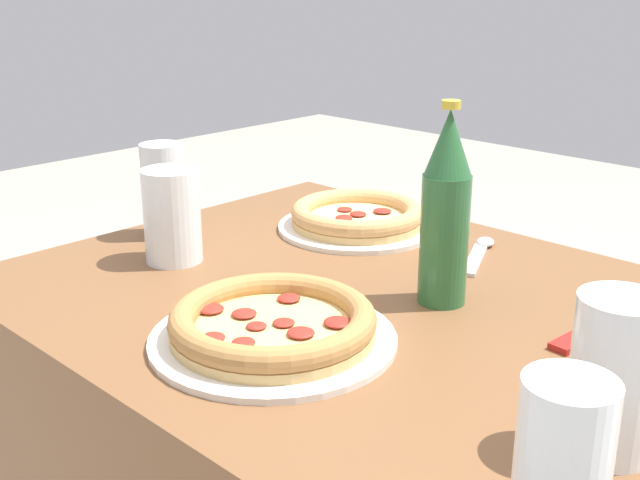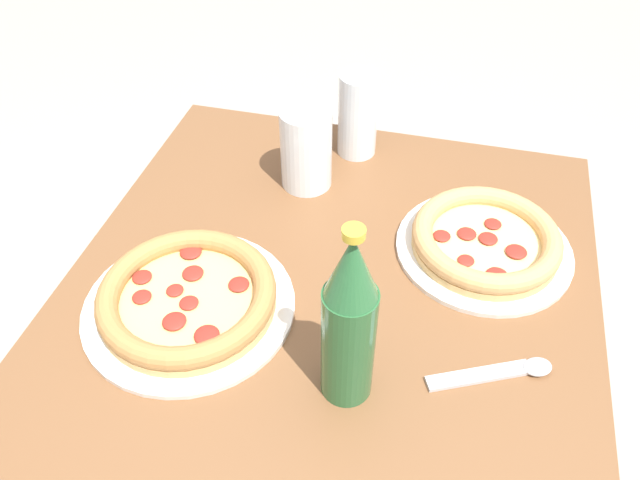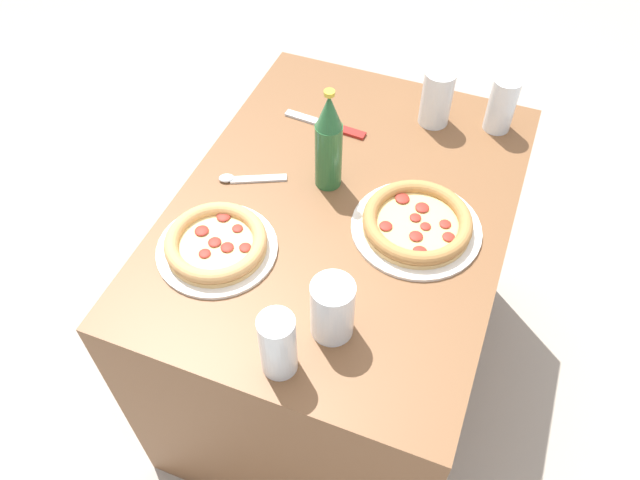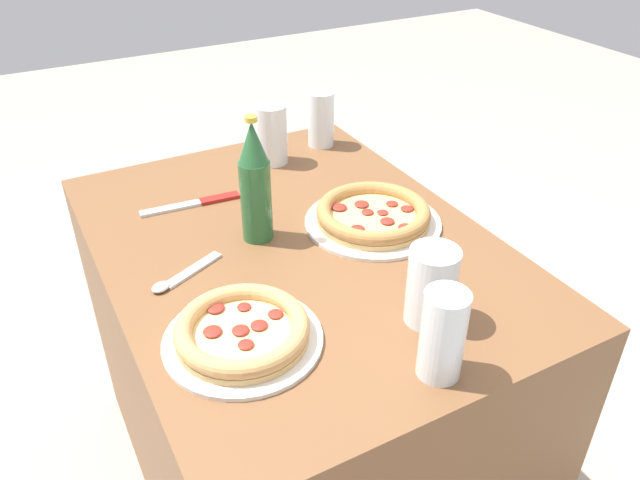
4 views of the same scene
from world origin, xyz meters
The scene contains 7 objects.
table centered at (0.00, 0.00, 0.37)m, with size 1.01×0.75×0.74m.
pizza_salami centered at (-0.23, 0.21, 0.76)m, with size 0.26×0.26×0.04m.
pizza_margherita centered at (-0.02, -0.18, 0.76)m, with size 0.29×0.29×0.04m.
glass_red_wine centered at (-0.32, -0.09, 0.81)m, with size 0.08×0.08×0.14m.
glass_orange_juice centered at (-0.43, -0.03, 0.81)m, with size 0.07×0.07×0.15m.
beer_bottle centered at (0.05, 0.06, 0.87)m, with size 0.06×0.06×0.26m.
spoon centered at (-0.01, 0.25, 0.75)m, with size 0.09×0.16×0.01m.
Camera 2 is at (0.48, 0.13, 1.40)m, focal length 35.00 mm.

